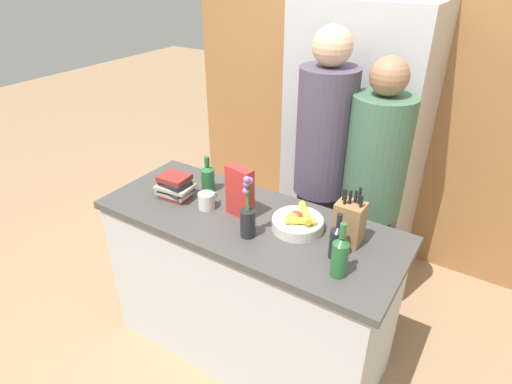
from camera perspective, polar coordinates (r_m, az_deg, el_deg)
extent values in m
plane|color=#A37F5B|center=(2.85, -0.94, -19.59)|extent=(14.00, 14.00, 0.00)
cube|color=silver|center=(2.53, -1.02, -12.90)|extent=(1.56, 0.62, 0.90)
cube|color=#474442|center=(2.24, -1.13, -3.98)|extent=(1.63, 0.65, 0.04)
cube|color=#9E6B3D|center=(3.33, 13.76, 13.86)|extent=(2.83, 0.12, 2.60)
cube|color=#B7B7BC|center=(3.08, 13.13, 5.90)|extent=(0.86, 0.60, 1.92)
cylinder|color=#B7B7BC|center=(2.79, 9.77, 5.90)|extent=(0.02, 0.02, 1.06)
cylinder|color=silver|center=(2.14, 5.57, -4.29)|extent=(0.26, 0.26, 0.05)
torus|color=silver|center=(2.13, 5.60, -3.70)|extent=(0.26, 0.26, 0.02)
sphere|color=#99B233|center=(2.11, 4.83, -3.69)|extent=(0.07, 0.07, 0.07)
sphere|color=red|center=(2.15, 5.34, -3.41)|extent=(0.07, 0.07, 0.07)
cylinder|color=yellow|center=(2.09, 5.97, -3.82)|extent=(0.14, 0.10, 0.03)
cylinder|color=yellow|center=(2.13, 6.56, -2.76)|extent=(0.14, 0.16, 0.03)
cube|color=olive|center=(2.05, 12.32, -4.04)|extent=(0.13, 0.11, 0.21)
cylinder|color=black|center=(2.00, 11.63, -0.45)|extent=(0.01, 0.01, 0.07)
cylinder|color=black|center=(1.97, 11.81, -0.75)|extent=(0.01, 0.01, 0.08)
cylinder|color=black|center=(1.98, 12.45, -0.79)|extent=(0.01, 0.01, 0.08)
cylinder|color=black|center=(2.00, 13.15, -0.73)|extent=(0.01, 0.01, 0.07)
cylinder|color=black|center=(1.98, 13.66, -0.62)|extent=(0.01, 0.01, 0.09)
cylinder|color=black|center=(1.97, 13.86, -1.37)|extent=(0.01, 0.01, 0.07)
cylinder|color=#232328|center=(2.06, -1.11, -4.18)|extent=(0.07, 0.07, 0.14)
cylinder|color=#477538|center=(1.98, -1.08, -0.52)|extent=(0.01, 0.01, 0.16)
sphere|color=#9966B2|center=(1.94, -1.06, 1.55)|extent=(0.03, 0.03, 0.03)
cylinder|color=#477538|center=(1.98, -0.95, -0.51)|extent=(0.02, 0.01, 0.16)
sphere|color=#9966B2|center=(1.95, -0.85, 1.52)|extent=(0.03, 0.03, 0.03)
cylinder|color=#477538|center=(1.99, -1.13, -0.43)|extent=(0.02, 0.01, 0.16)
sphere|color=#9966B2|center=(1.95, -1.15, 1.66)|extent=(0.02, 0.02, 0.02)
cylinder|color=#477538|center=(2.00, -1.26, -1.18)|extent=(0.01, 0.01, 0.10)
sphere|color=#9966B2|center=(1.97, -1.35, 0.14)|extent=(0.03, 0.03, 0.03)
cylinder|color=#477538|center=(1.98, -1.24, -0.76)|extent=(0.01, 0.01, 0.14)
sphere|color=#9966B2|center=(1.94, -1.32, 1.06)|extent=(0.03, 0.03, 0.03)
cylinder|color=#477538|center=(1.97, -1.19, -0.46)|extent=(0.02, 0.01, 0.17)
sphere|color=#9966B2|center=(1.93, -1.25, 1.69)|extent=(0.03, 0.03, 0.03)
cube|color=red|center=(2.19, -2.17, 0.01)|extent=(0.16, 0.08, 0.27)
cylinder|color=silver|center=(2.31, -6.63, -1.17)|extent=(0.09, 0.09, 0.09)
torus|color=silver|center=(2.34, -5.72, -0.69)|extent=(0.02, 0.06, 0.06)
cube|color=maroon|center=(2.45, -10.63, -0.53)|extent=(0.16, 0.12, 0.02)
cube|color=#B7A88E|center=(2.44, -10.82, -0.05)|extent=(0.19, 0.13, 0.02)
cube|color=#2D334C|center=(2.44, -10.76, 0.46)|extent=(0.20, 0.15, 0.02)
cube|color=#B7A88E|center=(2.42, -10.73, 0.71)|extent=(0.21, 0.16, 0.02)
cube|color=#232328|center=(2.41, -10.77, 1.19)|extent=(0.17, 0.13, 0.03)
cube|color=maroon|center=(2.41, -10.84, 1.87)|extent=(0.17, 0.14, 0.03)
cylinder|color=#286633|center=(1.85, 11.06, -8.82)|extent=(0.07, 0.07, 0.16)
cone|color=#286633|center=(1.80, 11.35, -6.39)|extent=(0.07, 0.07, 0.03)
cylinder|color=#286633|center=(1.77, 11.51, -5.08)|extent=(0.03, 0.03, 0.07)
cylinder|color=#286633|center=(2.47, -6.41, 1.59)|extent=(0.08, 0.08, 0.13)
cone|color=#286633|center=(2.43, -6.52, 3.23)|extent=(0.08, 0.08, 0.03)
cylinder|color=#286633|center=(2.42, -6.57, 4.09)|extent=(0.03, 0.03, 0.06)
cylinder|color=black|center=(1.96, 10.71, -6.82)|extent=(0.07, 0.07, 0.14)
cone|color=black|center=(1.91, 10.94, -4.77)|extent=(0.07, 0.07, 0.03)
cylinder|color=black|center=(1.89, 11.06, -3.67)|extent=(0.03, 0.03, 0.06)
cube|color=#383842|center=(2.88, 7.93, -7.30)|extent=(0.30, 0.24, 0.88)
cylinder|color=#4C4256|center=(2.49, 9.21, 7.84)|extent=(0.33, 0.33, 0.74)
sphere|color=#DBAD89|center=(2.36, 10.17, 18.63)|extent=(0.21, 0.21, 0.21)
cube|color=#383842|center=(2.83, 13.76, -9.51)|extent=(0.30, 0.24, 0.82)
cylinder|color=#42664C|center=(2.44, 15.84, 4.47)|extent=(0.34, 0.34, 0.69)
sphere|color=#996B4C|center=(2.29, 17.37, 14.52)|extent=(0.20, 0.20, 0.20)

